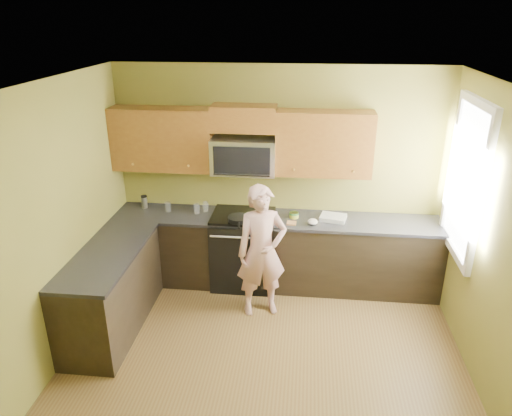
# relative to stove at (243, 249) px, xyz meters

# --- Properties ---
(floor) EXTENTS (4.00, 4.00, 0.00)m
(floor) POSITION_rel_stove_xyz_m (0.40, -1.68, -0.47)
(floor) COLOR brown
(floor) RESTS_ON ground
(ceiling) EXTENTS (4.00, 4.00, 0.00)m
(ceiling) POSITION_rel_stove_xyz_m (0.40, -1.68, 2.23)
(ceiling) COLOR white
(ceiling) RESTS_ON ground
(wall_back) EXTENTS (4.00, 0.00, 4.00)m
(wall_back) POSITION_rel_stove_xyz_m (0.40, 0.32, 0.88)
(wall_back) COLOR olive
(wall_back) RESTS_ON ground
(wall_left) EXTENTS (0.00, 4.00, 4.00)m
(wall_left) POSITION_rel_stove_xyz_m (-1.60, -1.68, 0.88)
(wall_left) COLOR olive
(wall_left) RESTS_ON ground
(wall_right) EXTENTS (0.00, 4.00, 4.00)m
(wall_right) POSITION_rel_stove_xyz_m (2.40, -1.68, 0.88)
(wall_right) COLOR olive
(wall_right) RESTS_ON ground
(cabinet_back_run) EXTENTS (4.00, 0.60, 0.88)m
(cabinet_back_run) POSITION_rel_stove_xyz_m (0.40, 0.02, -0.03)
(cabinet_back_run) COLOR black
(cabinet_back_run) RESTS_ON floor
(cabinet_left_run) EXTENTS (0.60, 1.60, 0.88)m
(cabinet_left_run) POSITION_rel_stove_xyz_m (-1.30, -1.08, -0.03)
(cabinet_left_run) COLOR black
(cabinet_left_run) RESTS_ON floor
(countertop_back) EXTENTS (4.00, 0.62, 0.04)m
(countertop_back) POSITION_rel_stove_xyz_m (0.40, 0.01, 0.43)
(countertop_back) COLOR black
(countertop_back) RESTS_ON cabinet_back_run
(countertop_left) EXTENTS (0.62, 1.60, 0.04)m
(countertop_left) POSITION_rel_stove_xyz_m (-1.29, -1.08, 0.43)
(countertop_left) COLOR black
(countertop_left) RESTS_ON cabinet_left_run
(stove) EXTENTS (0.76, 0.65, 0.95)m
(stove) POSITION_rel_stove_xyz_m (0.00, 0.00, 0.00)
(stove) COLOR black
(stove) RESTS_ON floor
(microwave) EXTENTS (0.76, 0.40, 0.42)m
(microwave) POSITION_rel_stove_xyz_m (0.00, 0.12, 0.97)
(microwave) COLOR silver
(microwave) RESTS_ON wall_back
(upper_cab_left) EXTENTS (1.22, 0.33, 0.75)m
(upper_cab_left) POSITION_rel_stove_xyz_m (-0.99, 0.16, 0.97)
(upper_cab_left) COLOR brown
(upper_cab_left) RESTS_ON wall_back
(upper_cab_right) EXTENTS (1.12, 0.33, 0.75)m
(upper_cab_right) POSITION_rel_stove_xyz_m (0.94, 0.16, 0.97)
(upper_cab_right) COLOR brown
(upper_cab_right) RESTS_ON wall_back
(upper_cab_over_mw) EXTENTS (0.76, 0.33, 0.30)m
(upper_cab_over_mw) POSITION_rel_stove_xyz_m (0.00, 0.16, 1.62)
(upper_cab_over_mw) COLOR brown
(upper_cab_over_mw) RESTS_ON wall_back
(window) EXTENTS (0.06, 1.06, 1.66)m
(window) POSITION_rel_stove_xyz_m (2.38, -0.48, 1.17)
(window) COLOR white
(window) RESTS_ON wall_right
(woman) EXTENTS (0.65, 0.53, 1.54)m
(woman) POSITION_rel_stove_xyz_m (0.29, -0.60, 0.30)
(woman) COLOR #CA6D65
(woman) RESTS_ON floor
(frying_pan) EXTENTS (0.33, 0.49, 0.06)m
(frying_pan) POSITION_rel_stove_xyz_m (-0.03, -0.20, 0.47)
(frying_pan) COLOR black
(frying_pan) RESTS_ON stove
(butter_tub) EXTENTS (0.13, 0.13, 0.08)m
(butter_tub) POSITION_rel_stove_xyz_m (0.62, 0.04, 0.45)
(butter_tub) COLOR #CED638
(butter_tub) RESTS_ON countertop_back
(toast_slice) EXTENTS (0.11, 0.11, 0.01)m
(toast_slice) POSITION_rel_stove_xyz_m (0.60, -0.14, 0.45)
(toast_slice) COLOR #B27F47
(toast_slice) RESTS_ON countertop_back
(napkin_a) EXTENTS (0.14, 0.15, 0.06)m
(napkin_a) POSITION_rel_stove_xyz_m (0.13, -0.18, 0.48)
(napkin_a) COLOR silver
(napkin_a) RESTS_ON countertop_back
(napkin_b) EXTENTS (0.13, 0.14, 0.07)m
(napkin_b) POSITION_rel_stove_xyz_m (0.85, -0.13, 0.48)
(napkin_b) COLOR silver
(napkin_b) RESTS_ON countertop_back
(dish_towel) EXTENTS (0.34, 0.30, 0.05)m
(dish_towel) POSITION_rel_stove_xyz_m (1.09, 0.04, 0.47)
(dish_towel) COLOR silver
(dish_towel) RESTS_ON countertop_back
(travel_mug) EXTENTS (0.10, 0.10, 0.16)m
(travel_mug) POSITION_rel_stove_xyz_m (-1.29, 0.16, 0.45)
(travel_mug) COLOR silver
(travel_mug) RESTS_ON countertop_back
(glass_a) EXTENTS (0.08, 0.08, 0.12)m
(glass_a) POSITION_rel_stove_xyz_m (-0.96, 0.07, 0.51)
(glass_a) COLOR silver
(glass_a) RESTS_ON countertop_back
(glass_b) EXTENTS (0.08, 0.08, 0.12)m
(glass_b) POSITION_rel_stove_xyz_m (-0.58, 0.05, 0.51)
(glass_b) COLOR silver
(glass_b) RESTS_ON countertop_back
(glass_c) EXTENTS (0.09, 0.09, 0.12)m
(glass_c) POSITION_rel_stove_xyz_m (-0.49, 0.13, 0.51)
(glass_c) COLOR silver
(glass_c) RESTS_ON countertop_back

